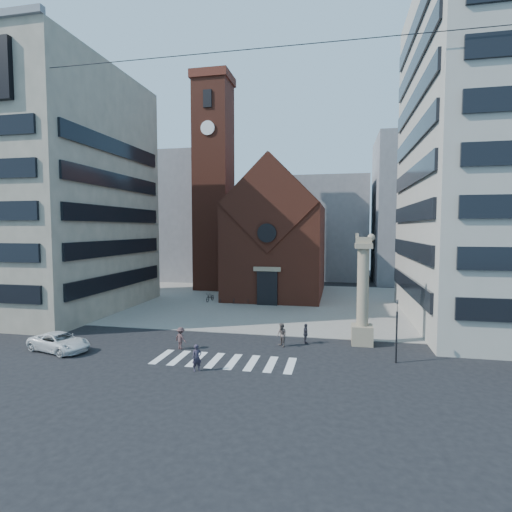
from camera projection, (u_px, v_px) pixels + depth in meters
The scene contains 22 objects.
ground at pixel (228, 348), 30.25m from camera, with size 120.00×120.00×0.00m, color black.
piazza at pixel (270, 302), 48.81m from camera, with size 46.00×30.00×0.05m, color gray.
zebra_crossing at pixel (224, 361), 27.21m from camera, with size 10.20×3.20×0.01m, color white, non-canonical shape.
church at pixel (278, 236), 54.15m from camera, with size 12.00×16.65×18.00m.
campanile at pixel (214, 183), 58.53m from camera, with size 5.50×5.50×31.20m.
building_left at pixel (42, 192), 43.99m from camera, with size 18.00×20.00×26.00m, color tan.
bg_block_left at pixel (182, 217), 72.61m from camera, with size 16.00×14.00×22.00m, color gray.
bg_block_mid at pixel (327, 228), 72.36m from camera, with size 14.00×12.00×18.00m, color gray.
bg_block_right at pixel (425, 210), 65.98m from camera, with size 16.00×14.00×24.00m, color gray.
lion_column at pixel (363, 300), 30.91m from camera, with size 1.63×1.60×8.68m.
traffic_light at pixel (397, 329), 26.68m from camera, with size 0.13×0.16×4.30m.
white_car at pixel (59, 342), 29.38m from camera, with size 2.23×4.84×1.35m, color silver.
pedestrian_0 at pixel (197, 358), 25.27m from camera, with size 0.62×0.41×1.70m, color #2F2838.
pedestrian_1 at pixel (282, 335), 30.47m from camera, with size 0.87×0.68×1.80m, color #645550.
pedestrian_2 at pixel (306, 334), 31.26m from camera, with size 0.93×0.39×1.58m, color #2A2830.
pedestrian_3 at pixel (181, 338), 29.84m from camera, with size 1.07×0.62×1.66m, color #4B3232.
scooter_0 at pixel (210, 297), 49.11m from camera, with size 0.69×1.97×1.04m, color #232326.
scooter_1 at pixel (224, 297), 48.76m from camera, with size 0.54×1.91×1.15m, color #232326.
scooter_2 at pixel (237, 298), 48.41m from camera, with size 0.69×1.97×1.04m, color #232326.
scooter_3 at pixel (251, 298), 48.06m from camera, with size 0.54×1.91×1.15m, color #232326.
scooter_4 at pixel (265, 299), 47.72m from camera, with size 0.69×1.97×1.04m, color #232326.
scooter_5 at pixel (279, 299), 47.37m from camera, with size 0.54×1.91×1.15m, color #232326.
Camera 1 is at (8.12, -28.64, 9.05)m, focal length 28.00 mm.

